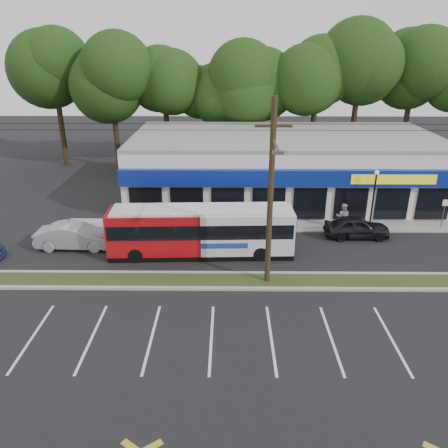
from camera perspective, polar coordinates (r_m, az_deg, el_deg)
ground at (r=23.64m, az=-1.54°, el=-8.76°), size 120.00×120.00×0.00m
grass_strip at (r=24.47m, az=-1.46°, el=-7.42°), size 40.00×1.60×0.12m
curb_south at (r=23.73m, az=-1.53°, el=-8.43°), size 40.00×0.25×0.14m
curb_north at (r=25.20m, az=-1.40°, el=-6.43°), size 40.00×0.25×0.14m
sidewalk at (r=31.91m, az=8.04°, el=-0.19°), size 32.00×2.20×0.10m
strip_mall at (r=37.64m, az=7.75°, el=7.56°), size 25.00×12.55×5.30m
utility_pole at (r=22.28m, az=5.71°, el=4.48°), size 50.00×2.77×10.00m
lamp_post at (r=32.17m, az=19.02°, el=3.94°), size 0.30×0.30×4.25m
sign_post at (r=34.23m, az=26.86°, el=1.80°), size 0.45×0.10×2.23m
tree_line at (r=46.43m, az=4.71°, el=17.76°), size 46.76×6.76×11.83m
metrobus at (r=26.93m, az=-3.00°, el=-0.80°), size 11.41×2.82×3.05m
car_dark at (r=30.92m, az=16.96°, el=-0.38°), size 4.33×1.75×1.47m
car_silver at (r=29.63m, az=-18.86°, el=-1.49°), size 4.95×1.75×1.63m
pedestrian_a at (r=29.76m, az=2.78°, el=-0.10°), size 0.60×0.40×1.64m
pedestrian_b at (r=31.87m, az=15.25°, el=0.95°), size 1.11×0.97×1.93m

